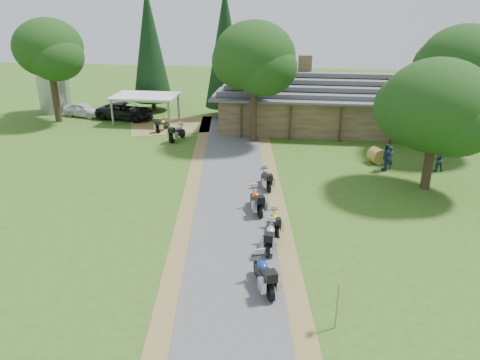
# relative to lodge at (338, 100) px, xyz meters

# --- Properties ---
(ground) EXTENTS (120.00, 120.00, 0.00)m
(ground) POSITION_rel_lodge_xyz_m (-6.00, -24.00, -2.45)
(ground) COLOR #365618
(ground) RESTS_ON ground
(driveway) EXTENTS (51.95, 51.95, 0.00)m
(driveway) POSITION_rel_lodge_xyz_m (-6.50, -20.00, -2.45)
(driveway) COLOR #4F4F52
(driveway) RESTS_ON ground
(lodge) EXTENTS (21.40, 9.40, 4.90)m
(lodge) POSITION_rel_lodge_xyz_m (0.00, 0.00, 0.00)
(lodge) COLOR brown
(lodge) RESTS_ON ground
(silo) EXTENTS (3.45, 3.45, 6.27)m
(silo) POSITION_rel_lodge_xyz_m (-27.92, 2.63, 0.68)
(silo) COLOR gray
(silo) RESTS_ON ground
(carport) EXTENTS (5.91, 3.98, 2.54)m
(carport) POSITION_rel_lodge_xyz_m (-17.44, -0.33, -1.18)
(carport) COLOR silver
(carport) RESTS_ON ground
(car_white_sedan) EXTENTS (3.42, 5.56, 1.73)m
(car_white_sedan) POSITION_rel_lodge_xyz_m (-24.23, 0.95, -1.59)
(car_white_sedan) COLOR silver
(car_white_sedan) RESTS_ON ground
(car_dark_suv) EXTENTS (3.43, 6.33, 2.30)m
(car_dark_suv) POSITION_rel_lodge_xyz_m (-19.74, 0.47, -1.30)
(car_dark_suv) COLOR black
(car_dark_suv) RESTS_ON ground
(motorcycle_row_a) EXTENTS (1.46, 2.24, 1.46)m
(motorcycle_row_a) POSITION_rel_lodge_xyz_m (-4.42, -25.53, -1.72)
(motorcycle_row_a) COLOR navy
(motorcycle_row_a) RESTS_ON ground
(motorcycle_row_b) EXTENTS (0.71, 2.00, 1.35)m
(motorcycle_row_b) POSITION_rel_lodge_xyz_m (-4.39, -22.31, -1.77)
(motorcycle_row_b) COLOR #B7BBBF
(motorcycle_row_b) RESTS_ON ground
(motorcycle_row_c) EXTENTS (0.88, 1.76, 1.15)m
(motorcycle_row_c) POSITION_rel_lodge_xyz_m (-4.26, -20.52, -1.87)
(motorcycle_row_c) COLOR #CBBD00
(motorcycle_row_c) RESTS_ON ground
(motorcycle_row_d) EXTENTS (1.32, 2.16, 1.41)m
(motorcycle_row_d) POSITION_rel_lodge_xyz_m (-5.42, -18.34, -1.75)
(motorcycle_row_d) COLOR #D94F13
(motorcycle_row_d) RESTS_ON ground
(motorcycle_row_e) EXTENTS (1.17, 1.96, 1.27)m
(motorcycle_row_e) POSITION_rel_lodge_xyz_m (-5.15, -14.87, -1.81)
(motorcycle_row_e) COLOR black
(motorcycle_row_e) RESTS_ON ground
(motorcycle_carport_a) EXTENTS (1.00, 1.84, 1.20)m
(motorcycle_carport_a) POSITION_rel_lodge_xyz_m (-15.14, -3.16, -1.85)
(motorcycle_carport_a) COLOR #CDB805
(motorcycle_carport_a) RESTS_ON ground
(motorcycle_carport_b) EXTENTS (1.26, 2.19, 1.42)m
(motorcycle_carport_b) POSITION_rel_lodge_xyz_m (-13.12, -5.75, -1.74)
(motorcycle_carport_b) COLOR slate
(motorcycle_carport_b) RESTS_ON ground
(person_a) EXTENTS (0.66, 0.60, 1.89)m
(person_a) POSITION_rel_lodge_xyz_m (2.92, -10.52, -1.50)
(person_a) COLOR #263450
(person_a) RESTS_ON ground
(person_b) EXTENTS (0.56, 0.41, 1.95)m
(person_b) POSITION_rel_lodge_xyz_m (6.12, -10.47, -1.48)
(person_b) COLOR #263450
(person_b) RESTS_ON ground
(person_c) EXTENTS (0.48, 0.65, 2.23)m
(person_c) POSITION_rel_lodge_xyz_m (2.63, -10.84, -1.34)
(person_c) COLOR #263450
(person_c) RESTS_ON ground
(hay_bale) EXTENTS (1.40, 1.35, 1.09)m
(hay_bale) POSITION_rel_lodge_xyz_m (2.29, -9.33, -1.91)
(hay_bale) COLOR olive
(hay_bale) RESTS_ON ground
(sign_post) EXTENTS (0.35, 0.06, 1.92)m
(sign_post) POSITION_rel_lodge_xyz_m (-1.68, -27.66, -1.49)
(sign_post) COLOR gray
(sign_post) RESTS_ON ground
(oak_lodge_left) EXTENTS (6.31, 6.31, 10.90)m
(oak_lodge_left) POSITION_rel_lodge_xyz_m (-6.92, -5.18, 3.00)
(oak_lodge_left) COLOR #11350F
(oak_lodge_left) RESTS_ON ground
(oak_lodge_right) EXTENTS (6.46, 6.46, 10.59)m
(oak_lodge_right) POSITION_rel_lodge_xyz_m (8.29, -5.78, 2.84)
(oak_lodge_right) COLOR #11350F
(oak_lodge_right) RESTS_ON ground
(oak_driveway) EXTENTS (6.45, 6.45, 8.34)m
(oak_driveway) POSITION_rel_lodge_xyz_m (4.61, -13.70, 1.72)
(oak_driveway) COLOR #11350F
(oak_driveway) RESTS_ON ground
(oak_silo) EXTENTS (6.09, 6.09, 10.87)m
(oak_silo) POSITION_rel_lodge_xyz_m (-25.75, -1.19, 2.98)
(oak_silo) COLOR #11350F
(oak_silo) RESTS_ON ground
(cedar_near) EXTENTS (3.98, 3.98, 11.99)m
(cedar_near) POSITION_rel_lodge_xyz_m (-10.41, 2.75, 3.55)
(cedar_near) COLOR black
(cedar_near) RESTS_ON ground
(cedar_far) EXTENTS (3.92, 3.92, 12.08)m
(cedar_far) POSITION_rel_lodge_xyz_m (-18.20, 4.37, 3.59)
(cedar_far) COLOR black
(cedar_far) RESTS_ON ground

